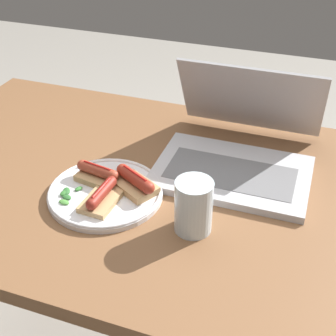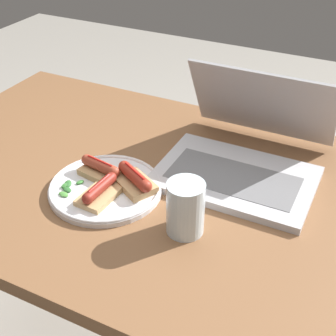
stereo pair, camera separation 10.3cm
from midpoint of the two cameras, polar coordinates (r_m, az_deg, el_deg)
name	(u,v)px [view 1 (the left image)]	position (r m, az deg, el deg)	size (l,w,h in m)	color
desk	(178,213)	(1.13, -1.46, -5.56)	(1.45, 0.79, 0.77)	brown
laptop	(237,150)	(1.13, 5.90, 2.07)	(0.36, 0.36, 0.23)	#B7B7BC
plate	(106,192)	(1.06, -10.41, -3.03)	(0.26, 0.26, 0.02)	silver
sausage_toast_left	(102,196)	(1.02, -10.94, -3.49)	(0.07, 0.11, 0.04)	tan
sausage_toast_middle	(135,182)	(1.04, -6.84, -1.86)	(0.12, 0.10, 0.05)	tan
sausage_toast_right	(98,174)	(1.09, -11.23, -0.80)	(0.11, 0.08, 0.04)	tan
salad_pile	(67,194)	(1.07, -14.95, -3.20)	(0.04, 0.07, 0.01)	#387A33
drinking_glass	(194,206)	(0.93, -0.05, -4.82)	(0.08, 0.08, 0.12)	silver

